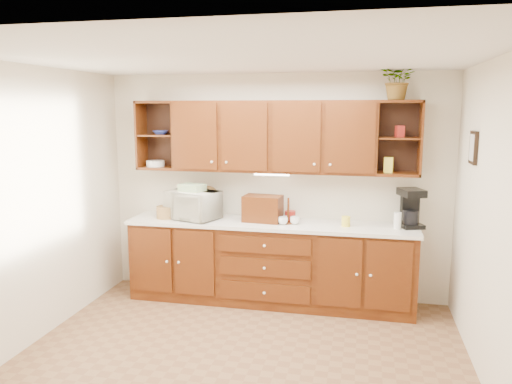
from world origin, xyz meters
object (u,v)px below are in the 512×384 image
at_px(bread_box, 263,209).
at_px(potted_plant, 399,80).
at_px(coffee_maker, 411,208).
at_px(microwave, 193,205).

bearing_deg(bread_box, potted_plant, 8.60).
relative_size(coffee_maker, potted_plant, 1.01).
xyz_separation_m(microwave, bread_box, (0.82, 0.03, -0.01)).
relative_size(microwave, bread_box, 1.39).
distance_m(bread_box, coffee_maker, 1.61).
relative_size(microwave, coffee_maker, 1.41).
xyz_separation_m(coffee_maker, potted_plant, (-0.18, -0.01, 1.36)).
height_order(bread_box, potted_plant, potted_plant).
bearing_deg(microwave, bread_box, 21.48).
height_order(microwave, coffee_maker, coffee_maker).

